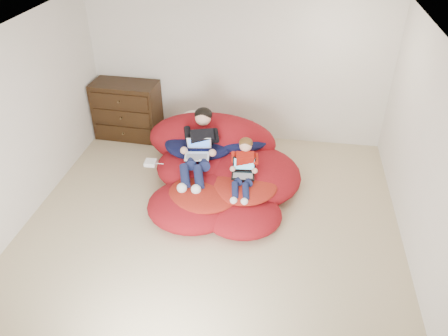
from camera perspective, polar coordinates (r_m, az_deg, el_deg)
room_shell at (r=5.81m, az=-1.72°, el=-5.86°), size 5.10×5.10×2.77m
dresser at (r=7.93m, az=-12.53°, el=7.39°), size 1.14×0.65×1.01m
beanbag_pile at (r=6.55m, az=-0.56°, el=-0.10°), size 2.47×2.39×0.94m
cream_pillow at (r=7.19m, az=-3.85°, el=6.34°), size 0.47×0.30×0.30m
older_boy at (r=6.36m, az=-3.25°, el=3.17°), size 0.46×1.27×0.75m
younger_boy at (r=6.01m, az=2.60°, el=0.25°), size 0.30×0.81×0.62m
laptop_white at (r=6.30m, az=-3.43°, el=2.29°), size 0.38×0.40×0.24m
laptop_black at (r=6.02m, az=2.57°, el=-0.32°), size 0.33×0.27×0.24m
power_adapter at (r=6.51m, az=-9.58°, el=0.68°), size 0.17×0.17×0.06m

